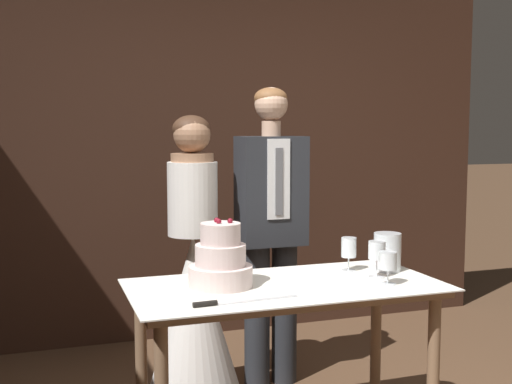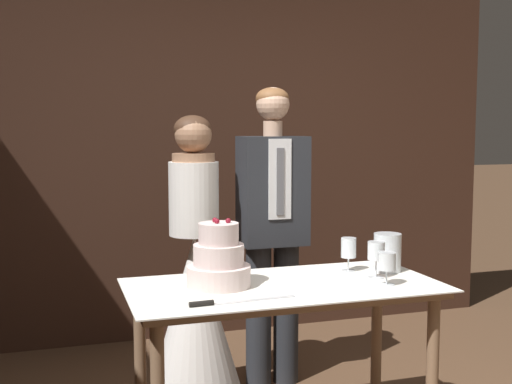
% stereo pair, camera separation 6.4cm
% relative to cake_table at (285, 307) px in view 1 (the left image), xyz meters
% --- Properties ---
extents(wall_back, '(4.60, 0.12, 2.76)m').
position_rel_cake_table_xyz_m(wall_back, '(0.07, 1.91, 0.67)').
color(wall_back, '#382116').
rests_on(wall_back, ground_plane).
extents(cake_table, '(1.42, 0.70, 0.81)m').
position_rel_cake_table_xyz_m(cake_table, '(0.00, 0.00, 0.00)').
color(cake_table, '#8E6B4C').
rests_on(cake_table, ground_plane).
extents(tiered_cake, '(0.29, 0.29, 0.31)m').
position_rel_cake_table_xyz_m(tiered_cake, '(-0.29, 0.06, 0.22)').
color(tiered_cake, beige).
rests_on(tiered_cake, cake_table).
extents(cake_knife, '(0.46, 0.05, 0.02)m').
position_rel_cake_table_xyz_m(cake_knife, '(-0.35, -0.23, 0.11)').
color(cake_knife, silver).
rests_on(cake_knife, cake_table).
extents(wine_glass_near, '(0.07, 0.07, 0.17)m').
position_rel_cake_table_xyz_m(wine_glass_near, '(0.40, 0.16, 0.21)').
color(wine_glass_near, silver).
rests_on(wine_glass_near, cake_table).
extents(wine_glass_middle, '(0.08, 0.08, 0.15)m').
position_rel_cake_table_xyz_m(wine_glass_middle, '(0.44, -0.15, 0.21)').
color(wine_glass_middle, silver).
rests_on(wine_glass_middle, cake_table).
extents(wine_glass_far, '(0.08, 0.08, 0.17)m').
position_rel_cake_table_xyz_m(wine_glass_far, '(0.46, -0.01, 0.23)').
color(wine_glass_far, silver).
rests_on(wine_glass_far, cake_table).
extents(hurricane_candle, '(0.13, 0.13, 0.19)m').
position_rel_cake_table_xyz_m(hurricane_candle, '(0.58, 0.09, 0.20)').
color(hurricane_candle, silver).
rests_on(hurricane_candle, cake_table).
extents(bride, '(0.54, 0.54, 1.59)m').
position_rel_cake_table_xyz_m(bride, '(-0.23, 0.82, -0.12)').
color(bride, white).
rests_on(bride, ground_plane).
extents(groom, '(0.38, 0.25, 1.75)m').
position_rel_cake_table_xyz_m(groom, '(0.23, 0.82, 0.25)').
color(groom, '#282B30').
rests_on(groom, ground_plane).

